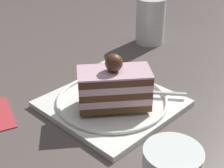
{
  "coord_description": "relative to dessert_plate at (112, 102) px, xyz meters",
  "views": [
    {
      "loc": [
        -0.45,
        0.31,
        0.34
      ],
      "look_at": [
        -0.03,
        0.01,
        0.05
      ],
      "focal_mm": 53.65,
      "sensor_mm": 36.0,
      "label": 1
    }
  ],
  "objects": [
    {
      "name": "ground_plane",
      "position": [
        0.03,
        -0.01,
        -0.01
      ],
      "size": [
        2.4,
        2.4,
        0.0
      ],
      "primitive_type": "plane",
      "color": "#574C48"
    },
    {
      "name": "dessert_plate",
      "position": [
        0.0,
        0.0,
        0.0
      ],
      "size": [
        0.25,
        0.25,
        0.02
      ],
      "color": "white",
      "rests_on": "ground_plane"
    },
    {
      "name": "cake_slice",
      "position": [
        -0.02,
        0.01,
        0.04
      ],
      "size": [
        0.12,
        0.14,
        0.1
      ],
      "color": "brown",
      "rests_on": "dessert_plate"
    },
    {
      "name": "whipped_cream_dollop",
      "position": [
        0.06,
        -0.03,
        0.03
      ],
      "size": [
        0.04,
        0.04,
        0.04
      ],
      "primitive_type": "ellipsoid",
      "color": "white",
      "rests_on": "dessert_plate"
    },
    {
      "name": "fork",
      "position": [
        -0.03,
        -0.07,
        0.01
      ],
      "size": [
        0.08,
        0.09,
        0.0
      ],
      "color": "silver",
      "rests_on": "dessert_plate"
    },
    {
      "name": "drink_glass_far",
      "position": [
        0.2,
        -0.27,
        0.04
      ],
      "size": [
        0.08,
        0.08,
        0.12
      ],
      "color": "white",
      "rests_on": "ground_plane"
    }
  ]
}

